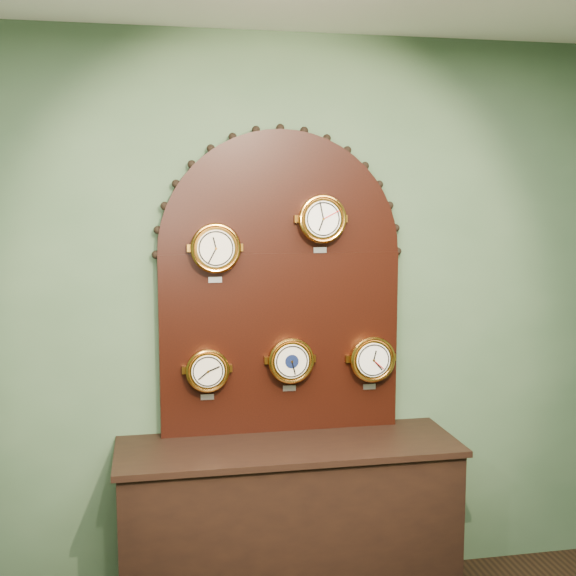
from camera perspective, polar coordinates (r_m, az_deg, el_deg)
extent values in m
plane|color=#415C3F|center=(3.71, -0.73, -2.29)|extent=(4.00, 0.00, 4.00)
cube|color=black|center=(3.76, 0.06, -18.19)|extent=(1.60, 0.50, 0.80)
cube|color=black|center=(3.69, -0.59, -4.25)|extent=(1.20, 0.06, 0.90)
cylinder|color=black|center=(3.62, -0.60, 2.74)|extent=(1.20, 0.06, 1.20)
cylinder|color=#C57E29|center=(3.52, -5.67, 3.12)|extent=(0.22, 0.08, 0.22)
torus|color=#C57E29|center=(3.49, -5.62, 3.08)|extent=(0.24, 0.02, 0.24)
cylinder|color=beige|center=(3.48, -5.61, 3.08)|extent=(0.18, 0.01, 0.18)
cube|color=silver|center=(3.56, -5.68, 0.64)|extent=(0.07, 0.01, 0.03)
cylinder|color=#C57E29|center=(3.60, 2.60, 5.39)|extent=(0.22, 0.08, 0.22)
torus|color=#C57E29|center=(3.57, 2.72, 5.37)|extent=(0.24, 0.02, 0.24)
cylinder|color=white|center=(3.56, 2.75, 5.37)|extent=(0.18, 0.01, 0.18)
cube|color=silver|center=(3.63, 2.50, 2.96)|extent=(0.07, 0.01, 0.03)
cylinder|color=#C57E29|center=(3.61, -6.28, -6.31)|extent=(0.20, 0.08, 0.20)
torus|color=#C57E29|center=(3.58, -6.24, -6.43)|extent=(0.21, 0.02, 0.21)
cylinder|color=beige|center=(3.57, -6.23, -6.45)|extent=(0.16, 0.01, 0.16)
cube|color=silver|center=(3.67, -6.28, -8.40)|extent=(0.07, 0.01, 0.03)
cylinder|color=#C57E29|center=(3.65, 0.18, -5.58)|extent=(0.21, 0.08, 0.21)
torus|color=#C57E29|center=(3.62, 0.27, -5.69)|extent=(0.23, 0.02, 0.23)
cylinder|color=beige|center=(3.62, 0.30, -5.72)|extent=(0.17, 0.01, 0.17)
cube|color=silver|center=(3.71, 0.10, -7.78)|extent=(0.07, 0.01, 0.03)
cylinder|color=#0C1537|center=(3.61, 0.30, -5.73)|extent=(0.07, 0.00, 0.07)
cylinder|color=#C57E29|center=(3.76, 6.47, -5.44)|extent=(0.22, 0.08, 0.22)
torus|color=#C57E29|center=(3.73, 6.62, -5.55)|extent=(0.23, 0.02, 0.23)
cylinder|color=white|center=(3.72, 6.65, -5.57)|extent=(0.17, 0.01, 0.17)
cube|color=silver|center=(3.82, 6.33, -7.62)|extent=(0.07, 0.01, 0.03)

